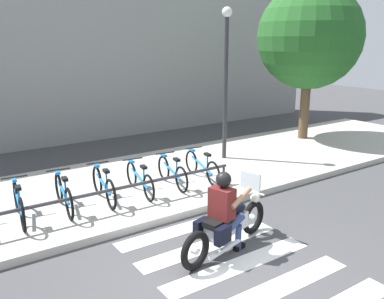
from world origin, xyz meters
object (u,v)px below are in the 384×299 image
at_px(bicycle_5, 172,172).
at_px(rider, 225,206).
at_px(bicycle_2, 64,194).
at_px(bicycle_6, 202,166).
at_px(bike_rack, 114,190).
at_px(motorcycle, 227,225).
at_px(bicycle_3, 104,186).
at_px(bicycle_1, 19,203).
at_px(bicycle_4, 140,179).
at_px(tree_near_rack, 310,37).
at_px(street_lamp, 226,72).

bearing_deg(bicycle_5, rider, -104.40).
relative_size(bicycle_2, bicycle_6, 0.98).
bearing_deg(bike_rack, motorcycle, -65.89).
distance_m(motorcycle, bicycle_6, 3.25).
bearing_deg(bicycle_3, rider, -71.60).
xyz_separation_m(bicycle_1, bicycle_3, (1.70, -0.00, 0.00)).
distance_m(motorcycle, rider, 0.38).
bearing_deg(bicycle_4, bicycle_5, -0.05).
relative_size(motorcycle, bicycle_6, 1.34).
bearing_deg(bike_rack, bicycle_3, 89.96).
bearing_deg(bike_rack, bicycle_2, 146.94).
distance_m(bicycle_2, bike_rack, 1.02).
bearing_deg(tree_near_rack, bicycle_5, -165.87).
distance_m(bicycle_3, bicycle_6, 2.55).
distance_m(bicycle_4, tree_near_rack, 7.99).
height_order(rider, tree_near_rack, tree_near_rack).
bearing_deg(bicycle_1, bicycle_2, -0.01).
xyz_separation_m(bicycle_2, bicycle_6, (3.41, 0.00, -0.02)).
xyz_separation_m(bicycle_3, bicycle_4, (0.85, 0.00, -0.02)).
bearing_deg(bicycle_2, rider, -57.89).
relative_size(bicycle_1, bike_rack, 0.29).
relative_size(rider, bicycle_4, 0.88).
height_order(bicycle_2, bicycle_3, bicycle_3).
bearing_deg(bike_rack, bicycle_6, 12.26).
bearing_deg(street_lamp, tree_near_rack, 5.96).
bearing_deg(bicycle_4, bicycle_3, -179.90).
distance_m(bicycle_6, street_lamp, 2.96).
xyz_separation_m(rider, bike_rack, (-0.96, 2.33, -0.25)).
distance_m(motorcycle, bicycle_1, 3.97).
bearing_deg(bicycle_5, street_lamp, 25.48).
height_order(rider, bicycle_6, rider).
bearing_deg(bicycle_6, tree_near_rack, 16.21).
height_order(bicycle_1, bicycle_6, bicycle_1).
bearing_deg(bicycle_1, bicycle_6, 0.02).
distance_m(motorcycle, bike_rack, 2.54).
bearing_deg(motorcycle, bicycle_2, 123.32).
bearing_deg(motorcycle, bicycle_5, 76.95).
relative_size(motorcycle, bicycle_1, 1.34).
relative_size(rider, bicycle_6, 0.86).
bearing_deg(bicycle_4, bicycle_6, -0.00).
bearing_deg(bike_rack, tree_near_rack, 14.97).
relative_size(bicycle_5, bicycle_6, 0.94).
height_order(motorcycle, rider, rider).
relative_size(rider, tree_near_rack, 0.27).
height_order(motorcycle, bicycle_3, motorcycle).
distance_m(bicycle_3, bicycle_4, 0.85).
distance_m(bicycle_1, street_lamp, 6.40).
relative_size(bicycle_3, bicycle_6, 0.97).
xyz_separation_m(rider, bicycle_6, (1.59, 2.89, -0.34)).
distance_m(bicycle_4, bicycle_5, 0.85).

